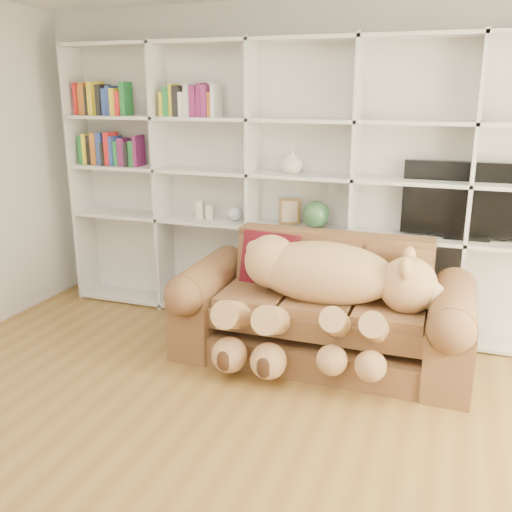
% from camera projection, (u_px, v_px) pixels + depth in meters
% --- Properties ---
extents(floor, '(5.00, 5.00, 0.00)m').
position_uv_depth(floor, '(184.00, 480.00, 3.02)').
color(floor, brown).
rests_on(floor, ground).
extents(wall_back, '(5.00, 0.02, 2.70)m').
position_uv_depth(wall_back, '(309.00, 167.00, 4.90)').
color(wall_back, silver).
rests_on(wall_back, floor).
extents(bookshelf, '(4.43, 0.35, 2.40)m').
position_uv_depth(bookshelf, '(277.00, 173.00, 4.87)').
color(bookshelf, silver).
rests_on(bookshelf, floor).
extents(sofa, '(2.17, 0.94, 0.91)m').
position_uv_depth(sofa, '(323.00, 315.00, 4.33)').
color(sofa, brown).
rests_on(sofa, floor).
extents(teddy_bear, '(1.54, 0.87, 0.89)m').
position_uv_depth(teddy_bear, '(321.00, 288.00, 4.08)').
color(teddy_bear, tan).
rests_on(teddy_bear, sofa).
extents(throw_pillow, '(0.47, 0.31, 0.46)m').
position_uv_depth(throw_pillow, '(270.00, 260.00, 4.53)').
color(throw_pillow, '#590F1B').
rests_on(throw_pillow, sofa).
extents(tv, '(1.01, 0.18, 0.60)m').
position_uv_depth(tv, '(470.00, 201.00, 4.40)').
color(tv, black).
rests_on(tv, bookshelf).
extents(picture_frame, '(0.18, 0.07, 0.23)m').
position_uv_depth(picture_frame, '(290.00, 212.00, 4.86)').
color(picture_frame, '#543B1C').
rests_on(picture_frame, bookshelf).
extents(green_vase, '(0.23, 0.23, 0.23)m').
position_uv_depth(green_vase, '(316.00, 215.00, 4.79)').
color(green_vase, '#326137').
rests_on(green_vase, bookshelf).
extents(figurine_tall, '(0.09, 0.09, 0.17)m').
position_uv_depth(figurine_tall, '(199.00, 209.00, 5.15)').
color(figurine_tall, beige).
rests_on(figurine_tall, bookshelf).
extents(figurine_short, '(0.08, 0.08, 0.13)m').
position_uv_depth(figurine_short, '(209.00, 212.00, 5.12)').
color(figurine_short, beige).
rests_on(figurine_short, bookshelf).
extents(snow_globe, '(0.13, 0.13, 0.13)m').
position_uv_depth(snow_globe, '(235.00, 214.00, 5.04)').
color(snow_globe, silver).
rests_on(snow_globe, bookshelf).
extents(shelf_vase, '(0.23, 0.23, 0.19)m').
position_uv_depth(shelf_vase, '(292.00, 162.00, 4.74)').
color(shelf_vase, silver).
rests_on(shelf_vase, bookshelf).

